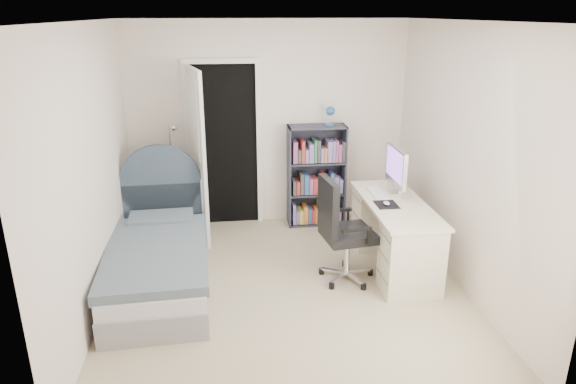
{
  "coord_description": "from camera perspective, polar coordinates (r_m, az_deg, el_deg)",
  "views": [
    {
      "loc": [
        -0.54,
        -4.41,
        2.57
      ],
      "look_at": [
        0.03,
        0.07,
        0.98
      ],
      "focal_mm": 32.0,
      "sensor_mm": 36.0,
      "label": 1
    }
  ],
  "objects": [
    {
      "name": "room_shell",
      "position": [
        4.63,
        -0.2,
        2.84
      ],
      "size": [
        3.5,
        3.7,
        2.6
      ],
      "color": "tan",
      "rests_on": "ground"
    },
    {
      "name": "door",
      "position": [
        6.13,
        -8.98,
        4.65
      ],
      "size": [
        0.92,
        0.81,
        2.06
      ],
      "color": "black",
      "rests_on": "ground"
    },
    {
      "name": "bed",
      "position": [
        5.25,
        -14.11,
        -7.19
      ],
      "size": [
        1.01,
        2.0,
        1.21
      ],
      "color": "gray",
      "rests_on": "ground"
    },
    {
      "name": "nightstand",
      "position": [
        6.48,
        -13.78,
        -1.27
      ],
      "size": [
        0.35,
        0.35,
        0.53
      ],
      "color": "tan",
      "rests_on": "ground"
    },
    {
      "name": "floor_lamp",
      "position": [
        6.4,
        -12.43,
        0.47
      ],
      "size": [
        0.19,
        0.19,
        1.33
      ],
      "color": "silver",
      "rests_on": "ground"
    },
    {
      "name": "bookcase",
      "position": [
        6.43,
        3.25,
        1.54
      ],
      "size": [
        0.71,
        0.3,
        1.51
      ],
      "color": "#323545",
      "rests_on": "ground"
    },
    {
      "name": "desk",
      "position": [
        5.5,
        11.69,
        -4.3
      ],
      "size": [
        0.6,
        1.49,
        1.22
      ],
      "color": "beige",
      "rests_on": "ground"
    },
    {
      "name": "office_chair",
      "position": [
        5.06,
        5.81,
        -3.76
      ],
      "size": [
        0.57,
        0.59,
        1.08
      ],
      "color": "silver",
      "rests_on": "ground"
    }
  ]
}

